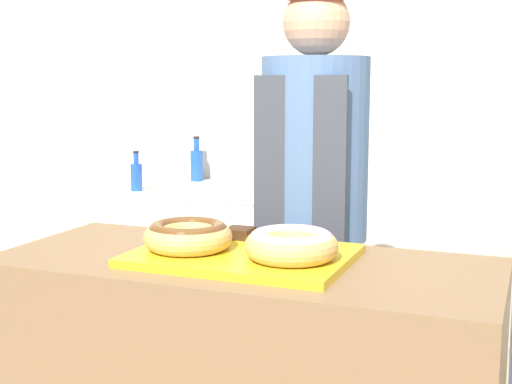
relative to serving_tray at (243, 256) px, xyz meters
The scene contains 10 objects.
wall_back 2.17m from the serving_tray, 90.00° to the left, with size 8.00×0.06×2.70m.
serving_tray is the anchor object (origin of this frame).
donut_chocolate_glaze 0.17m from the serving_tray, 167.66° to the right, with size 0.25×0.25×0.08m.
donut_light_glaze 0.17m from the serving_tray, 12.34° to the right, with size 0.25×0.25×0.08m.
brownie_back_left 0.18m from the serving_tray, 116.01° to the left, with size 0.08×0.08×0.03m.
brownie_back_right 0.18m from the serving_tray, 63.99° to the left, with size 0.08×0.08×0.03m.
baker_person 0.60m from the serving_tray, 87.72° to the left, with size 0.38×0.38×1.78m.
chest_freezer 2.04m from the serving_tray, 118.45° to the left, with size 1.03×0.68×0.83m.
bottle_blue 1.96m from the serving_tray, 129.85° to the left, with size 0.06×0.06×0.22m.
bottle_blue_b 2.28m from the serving_tray, 119.70° to the left, with size 0.07×0.07×0.27m.
Camera 1 is at (0.76, -1.81, 1.42)m, focal length 50.00 mm.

